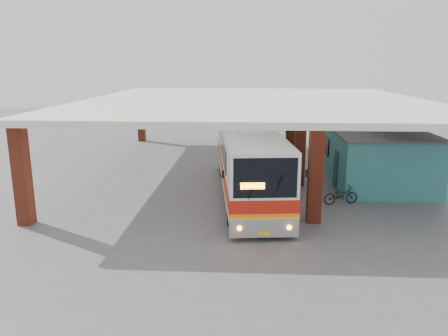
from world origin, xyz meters
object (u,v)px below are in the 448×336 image
Objects in this scene: red_chair at (316,163)px; coach_bus at (248,160)px; pedestrian at (272,189)px; motorcycle at (341,195)px.

coach_bus is at bearing -117.84° from red_chair.
pedestrian reaches higher than red_chair.
red_chair is at bearing -149.78° from pedestrian.
coach_bus is 7.47× the size of motorcycle.
coach_bus is 2.23m from pedestrian.
pedestrian is (-3.39, -0.14, 0.29)m from motorcycle.
motorcycle is 7.59m from red_chair.
motorcycle is 3.41m from pedestrian.
coach_bus is 8.76× the size of pedestrian.
motorcycle is at bearing 145.57° from pedestrian.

